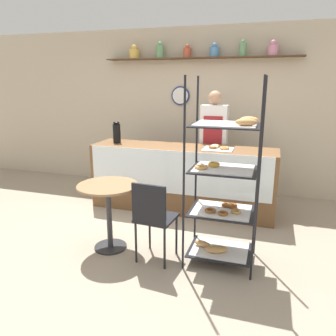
{
  "coord_description": "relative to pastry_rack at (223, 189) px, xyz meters",
  "views": [
    {
      "loc": [
        1.18,
        -3.36,
        1.84
      ],
      "look_at": [
        0.0,
        0.37,
        0.8
      ],
      "focal_mm": 35.0,
      "sensor_mm": 36.0,
      "label": 1
    }
  ],
  "objects": [
    {
      "name": "ground_plane",
      "position": [
        -0.77,
        0.24,
        -0.8
      ],
      "size": [
        14.0,
        14.0,
        0.0
      ],
      "primitive_type": "plane",
      "color": "gray"
    },
    {
      "name": "back_wall",
      "position": [
        -0.77,
        2.4,
        0.57
      ],
      "size": [
        10.0,
        0.3,
        2.7
      ],
      "color": "beige",
      "rests_on": "ground_plane"
    },
    {
      "name": "display_counter",
      "position": [
        -0.77,
        1.3,
        -0.32
      ],
      "size": [
        2.64,
        0.64,
        0.94
      ],
      "color": "brown",
      "rests_on": "ground_plane"
    },
    {
      "name": "pastry_rack",
      "position": [
        0.0,
        0.0,
        0.0
      ],
      "size": [
        0.69,
        0.54,
        1.89
      ],
      "color": "black",
      "rests_on": "ground_plane"
    },
    {
      "name": "person_worker",
      "position": [
        -0.41,
        1.77,
        0.14
      ],
      "size": [
        0.4,
        0.23,
        1.71
      ],
      "color": "#282833",
      "rests_on": "ground_plane"
    },
    {
      "name": "cafe_table",
      "position": [
        -1.24,
        -0.09,
        -0.23
      ],
      "size": [
        0.66,
        0.66,
        0.75
      ],
      "color": "#262628",
      "rests_on": "ground_plane"
    },
    {
      "name": "cafe_chair",
      "position": [
        -0.66,
        -0.23,
        -0.26
      ],
      "size": [
        0.41,
        0.41,
        0.88
      ],
      "rotation": [
        0.0,
        0.0,
        9.33
      ],
      "color": "black",
      "rests_on": "ground_plane"
    },
    {
      "name": "coffee_carafe",
      "position": [
        -1.78,
        1.28,
        0.3
      ],
      "size": [
        0.11,
        0.11,
        0.32
      ],
      "color": "black",
      "rests_on": "display_counter"
    },
    {
      "name": "donut_tray_counter",
      "position": [
        -0.27,
        1.27,
        0.16
      ],
      "size": [
        0.4,
        0.35,
        0.05
      ],
      "color": "silver",
      "rests_on": "display_counter"
    }
  ]
}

